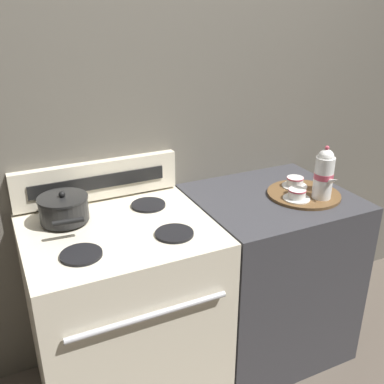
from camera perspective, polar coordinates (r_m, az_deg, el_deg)
name	(u,v)px	position (r m, az deg, el deg)	size (l,w,h in m)	color
ground_plane	(198,362)	(2.54, 0.83, -20.80)	(6.00, 6.00, 0.00)	brown
wall_back	(168,145)	(2.25, -3.09, 6.02)	(6.00, 0.05, 2.20)	#666056
stove	(125,314)	(2.14, -8.53, -15.09)	(0.79, 0.70, 0.90)	beige
control_panel	(97,180)	(2.13, -11.93, 1.46)	(0.77, 0.05, 0.18)	beige
side_counter	(267,273)	(2.43, 9.50, -10.12)	(0.75, 0.67, 0.89)	#38383D
saucepan	(64,209)	(1.97, -15.97, -2.03)	(0.21, 0.28, 0.13)	black
serving_tray	(304,194)	(2.24, 13.99, -0.26)	(0.35, 0.35, 0.01)	brown
teapot	(324,174)	(2.17, 16.43, 2.24)	(0.09, 0.15, 0.26)	white
teacup_left	(295,182)	(2.30, 12.93, 1.25)	(0.13, 0.13, 0.05)	white
teacup_right	(297,194)	(2.16, 13.18, -0.28)	(0.13, 0.13, 0.05)	white
creamer_jug	(321,183)	(2.28, 16.03, 1.16)	(0.07, 0.07, 0.08)	white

